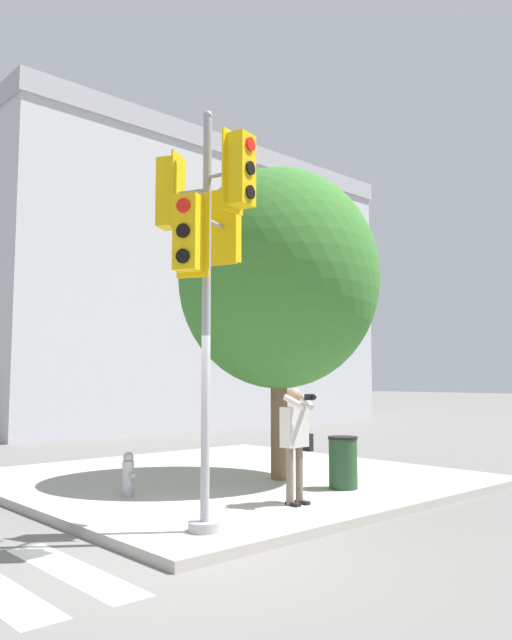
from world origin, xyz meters
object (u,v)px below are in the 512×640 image
at_px(traffic_signal_pole, 206,237).
at_px(street_tree, 279,279).
at_px(trash_bin, 343,462).
at_px(fire_hydrant, 128,475).
at_px(person_photographer, 296,434).

height_order(traffic_signal_pole, street_tree, street_tree).
bearing_deg(traffic_signal_pole, trash_bin, 12.54).
height_order(traffic_signal_pole, trash_bin, traffic_signal_pole).
height_order(traffic_signal_pole, fire_hydrant, traffic_signal_pole).
relative_size(person_photographer, street_tree, 0.29).
xyz_separation_m(street_tree, fire_hydrant, (-2.96, 0.37, -3.38)).
height_order(person_photographer, street_tree, street_tree).
xyz_separation_m(traffic_signal_pole, trash_bin, (3.56, 0.79, -3.17)).
distance_m(person_photographer, fire_hydrant, 2.74).
bearing_deg(person_photographer, fire_hydrant, 124.73).
xyz_separation_m(person_photographer, trash_bin, (1.54, 0.38, -0.59)).
distance_m(fire_hydrant, trash_bin, 3.55).
relative_size(person_photographer, fire_hydrant, 2.46).
bearing_deg(street_tree, person_photographer, -128.49).
bearing_deg(trash_bin, traffic_signal_pole, -167.46).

